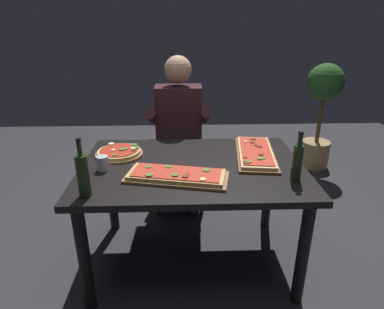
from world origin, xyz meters
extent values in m
plane|color=#2D2D33|center=(0.00, 0.00, 0.00)|extent=(6.40, 6.40, 0.00)
cube|color=black|center=(0.00, 0.00, 0.72)|extent=(1.40, 0.96, 0.04)
cylinder|color=black|center=(-0.62, -0.40, 0.35)|extent=(0.07, 0.07, 0.70)
cylinder|color=black|center=(0.62, -0.40, 0.35)|extent=(0.07, 0.07, 0.70)
cylinder|color=black|center=(-0.62, 0.40, 0.35)|extent=(0.07, 0.07, 0.70)
cylinder|color=black|center=(0.62, 0.40, 0.35)|extent=(0.07, 0.07, 0.70)
cube|color=olive|center=(-0.10, -0.19, 0.75)|extent=(0.63, 0.35, 0.02)
cube|color=tan|center=(-0.10, -0.19, 0.77)|extent=(0.58, 0.32, 0.02)
cube|color=red|center=(-0.10, -0.19, 0.78)|extent=(0.53, 0.28, 0.01)
cylinder|color=#4C7F2D|center=(-0.10, -0.24, 0.79)|extent=(0.04, 0.04, 0.01)
cylinder|color=#4C7F2D|center=(0.07, -0.18, 0.78)|extent=(0.04, 0.04, 0.01)
cylinder|color=brown|center=(-0.05, -0.25, 0.79)|extent=(0.04, 0.04, 0.01)
cylinder|color=#4C7F2D|center=(-0.25, -0.23, 0.79)|extent=(0.04, 0.04, 0.01)
cylinder|color=beige|center=(0.05, -0.29, 0.78)|extent=(0.03, 0.03, 0.01)
cylinder|color=#4C7F2D|center=(-0.14, -0.12, 0.78)|extent=(0.04, 0.04, 0.01)
cylinder|color=maroon|center=(-0.04, -0.23, 0.78)|extent=(0.03, 0.03, 0.01)
cylinder|color=#4C7F2D|center=(-0.26, -0.11, 0.78)|extent=(0.04, 0.04, 0.00)
cube|color=brown|center=(0.43, 0.14, 0.75)|extent=(0.32, 0.62, 0.02)
cube|color=#E5C184|center=(0.43, 0.14, 0.77)|extent=(0.28, 0.57, 0.02)
cube|color=red|center=(0.43, 0.14, 0.78)|extent=(0.25, 0.53, 0.01)
cylinder|color=brown|center=(0.34, 0.01, 0.78)|extent=(0.03, 0.03, 0.01)
cylinder|color=beige|center=(0.39, 0.29, 0.78)|extent=(0.03, 0.03, 0.01)
cylinder|color=#4C7F2D|center=(0.42, -0.02, 0.79)|extent=(0.03, 0.03, 0.01)
cylinder|color=brown|center=(0.33, -0.07, 0.78)|extent=(0.04, 0.04, 0.00)
cylinder|color=maroon|center=(0.47, 0.20, 0.78)|extent=(0.04, 0.04, 0.01)
cylinder|color=maroon|center=(0.45, 0.05, 0.79)|extent=(0.03, 0.03, 0.01)
cylinder|color=#4C7F2D|center=(0.45, -0.01, 0.78)|extent=(0.04, 0.04, 0.00)
cylinder|color=#4C7F2D|center=(0.35, -0.06, 0.78)|extent=(0.04, 0.04, 0.01)
cylinder|color=brown|center=(0.44, 0.28, 0.78)|extent=(0.04, 0.04, 0.00)
cylinder|color=brown|center=(0.45, 0.21, 0.79)|extent=(0.02, 0.02, 0.01)
cylinder|color=brown|center=(0.46, 0.34, 0.78)|extent=(0.04, 0.04, 0.01)
cylinder|color=olive|center=(-0.49, 0.17, 0.75)|extent=(0.32, 0.32, 0.02)
cylinder|color=#DBB270|center=(-0.49, 0.17, 0.77)|extent=(0.29, 0.29, 0.02)
cylinder|color=#B72D19|center=(-0.49, 0.17, 0.78)|extent=(0.25, 0.25, 0.01)
cylinder|color=beige|center=(-0.40, 0.19, 0.79)|extent=(0.03, 0.03, 0.01)
cylinder|color=#4C7F2D|center=(-0.38, 0.20, 0.79)|extent=(0.04, 0.04, 0.01)
cylinder|color=beige|center=(-0.39, 0.18, 0.78)|extent=(0.04, 0.04, 0.01)
cylinder|color=#4C7F2D|center=(-0.47, 0.16, 0.79)|extent=(0.04, 0.04, 0.01)
cylinder|color=brown|center=(-0.39, 0.15, 0.79)|extent=(0.03, 0.03, 0.01)
cylinder|color=beige|center=(-0.52, 0.16, 0.78)|extent=(0.03, 0.03, 0.01)
cylinder|color=beige|center=(-0.56, 0.27, 0.79)|extent=(0.04, 0.04, 0.01)
cylinder|color=#4C7F2D|center=(-0.44, 0.18, 0.78)|extent=(0.03, 0.03, 0.01)
cylinder|color=#4C7F2D|center=(-0.50, 0.07, 0.78)|extent=(0.03, 0.03, 0.01)
cylinder|color=#4C7F2D|center=(-0.39, 0.25, 0.79)|extent=(0.04, 0.04, 0.01)
cylinder|color=#233819|center=(-0.57, -0.37, 0.85)|extent=(0.06, 0.06, 0.23)
cylinder|color=#233819|center=(-0.57, -0.37, 1.01)|extent=(0.02, 0.02, 0.08)
cylinder|color=black|center=(-0.57, -0.37, 1.05)|extent=(0.03, 0.03, 0.01)
cylinder|color=#233819|center=(0.58, -0.23, 0.85)|extent=(0.06, 0.06, 0.21)
cylinder|color=#233819|center=(0.58, -0.23, 0.99)|extent=(0.03, 0.03, 0.07)
cylinder|color=black|center=(0.58, -0.23, 1.03)|extent=(0.03, 0.03, 0.01)
cylinder|color=silver|center=(-0.55, -0.06, 0.79)|extent=(0.07, 0.07, 0.09)
cube|color=#3D2B1E|center=(-0.09, 0.78, 0.43)|extent=(0.44, 0.44, 0.04)
cube|color=#3D2B1E|center=(-0.09, 0.98, 0.66)|extent=(0.40, 0.04, 0.42)
cylinder|color=#3D2B1E|center=(-0.28, 0.59, 0.21)|extent=(0.04, 0.04, 0.41)
cylinder|color=#3D2B1E|center=(0.10, 0.59, 0.21)|extent=(0.04, 0.04, 0.41)
cylinder|color=#3D2B1E|center=(-0.28, 0.97, 0.21)|extent=(0.04, 0.04, 0.41)
cylinder|color=#3D2B1E|center=(0.10, 0.97, 0.21)|extent=(0.04, 0.04, 0.41)
cylinder|color=#23232D|center=(-0.19, 0.60, 0.23)|extent=(0.11, 0.11, 0.45)
cylinder|color=#23232D|center=(0.01, 0.60, 0.23)|extent=(0.11, 0.11, 0.45)
cube|color=#23232D|center=(-0.09, 0.68, 0.51)|extent=(0.34, 0.40, 0.12)
cube|color=#381E23|center=(-0.09, 0.78, 0.83)|extent=(0.38, 0.22, 0.52)
sphere|color=tan|center=(-0.09, 0.78, 1.22)|extent=(0.22, 0.22, 0.22)
cylinder|color=#381E23|center=(-0.31, 0.73, 0.86)|extent=(0.09, 0.31, 0.21)
cylinder|color=#381E23|center=(0.13, 0.73, 0.86)|extent=(0.09, 0.31, 0.21)
cylinder|color=tan|center=(1.47, 1.56, 0.15)|extent=(0.31, 0.31, 0.30)
cylinder|color=brown|center=(1.47, 1.56, 0.56)|extent=(0.04, 0.04, 0.52)
sphere|color=#285623|center=(1.47, 1.56, 0.97)|extent=(0.39, 0.39, 0.39)
camera|label=1|loc=(-0.07, -1.91, 1.60)|focal=30.96mm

